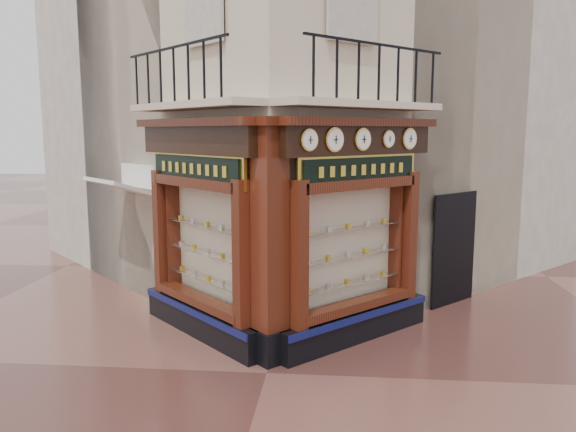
# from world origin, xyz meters

# --- Properties ---
(ground) EXTENTS (80.00, 80.00, 0.00)m
(ground) POSITION_xyz_m (0.00, 0.00, 0.00)
(ground) COLOR #4A2822
(ground) RESTS_ON ground
(main_building) EXTENTS (11.31, 11.31, 12.00)m
(main_building) POSITION_xyz_m (0.00, 6.16, 6.00)
(main_building) COLOR beige
(main_building) RESTS_ON ground
(neighbour_left) EXTENTS (11.31, 11.31, 11.00)m
(neighbour_left) POSITION_xyz_m (-2.47, 8.63, 5.50)
(neighbour_left) COLOR beige
(neighbour_left) RESTS_ON ground
(neighbour_right) EXTENTS (11.31, 11.31, 11.00)m
(neighbour_right) POSITION_xyz_m (2.47, 8.63, 5.50)
(neighbour_right) COLOR beige
(neighbour_right) RESTS_ON ground
(shopfront_left) EXTENTS (2.86, 2.86, 3.98)m
(shopfront_left) POSITION_xyz_m (-1.41, 1.57, 1.98)
(shopfront_left) COLOR black
(shopfront_left) RESTS_ON ground
(shopfront_right) EXTENTS (2.86, 2.86, 3.98)m
(shopfront_right) POSITION_xyz_m (1.41, 1.57, 1.98)
(shopfront_right) COLOR black
(shopfront_right) RESTS_ON ground
(corner_pilaster) EXTENTS (0.85, 0.85, 3.98)m
(corner_pilaster) POSITION_xyz_m (0.00, 0.50, 1.95)
(corner_pilaster) COLOR black
(corner_pilaster) RESTS_ON ground
(balcony) EXTENTS (5.94, 2.97, 1.03)m
(balcony) POSITION_xyz_m (0.00, 1.49, 4.22)
(balcony) COLOR beige
(balcony) RESTS_ON ground
(clock_a) EXTENTS (0.28, 0.28, 0.35)m
(clock_a) POSITION_xyz_m (0.62, 0.52, 3.62)
(clock_a) COLOR gold
(clock_a) RESTS_ON ground
(clock_b) EXTENTS (0.32, 0.32, 0.40)m
(clock_b) POSITION_xyz_m (1.01, 0.90, 3.62)
(clock_b) COLOR gold
(clock_b) RESTS_ON ground
(clock_c) EXTENTS (0.31, 0.31, 0.39)m
(clock_c) POSITION_xyz_m (1.48, 1.38, 3.62)
(clock_c) COLOR gold
(clock_c) RESTS_ON ground
(clock_d) EXTENTS (0.25, 0.25, 0.31)m
(clock_d) POSITION_xyz_m (1.95, 1.85, 3.62)
(clock_d) COLOR gold
(clock_d) RESTS_ON ground
(clock_e) EXTENTS (0.31, 0.31, 0.39)m
(clock_e) POSITION_xyz_m (2.36, 2.26, 3.62)
(clock_e) COLOR gold
(clock_e) RESTS_ON ground
(awning) EXTENTS (1.89, 1.89, 0.39)m
(awning) POSITION_xyz_m (-3.62, 3.41, 0.00)
(awning) COLOR silver
(awning) RESTS_ON ground
(signboard_left) EXTENTS (2.19, 2.19, 0.59)m
(signboard_left) POSITION_xyz_m (-1.46, 1.51, 3.10)
(signboard_left) COLOR gold
(signboard_left) RESTS_ON ground
(signboard_right) EXTENTS (2.09, 2.09, 0.56)m
(signboard_right) POSITION_xyz_m (1.46, 1.51, 3.10)
(signboard_right) COLOR gold
(signboard_right) RESTS_ON ground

